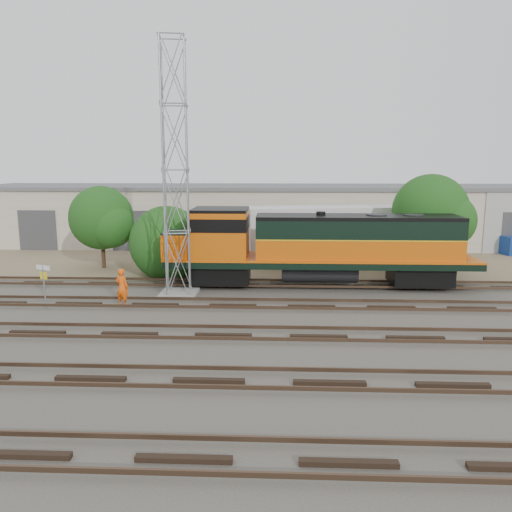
{
  "coord_description": "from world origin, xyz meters",
  "views": [
    {
      "loc": [
        -1.76,
        -22.99,
        7.14
      ],
      "look_at": [
        -2.92,
        4.0,
        2.2
      ],
      "focal_mm": 35.0,
      "sensor_mm": 36.0,
      "label": 1
    }
  ],
  "objects_px": {
    "locomotive": "(315,245)",
    "signal_tower": "(176,175)",
    "worker": "(122,287)",
    "semi_trailer": "(348,228)"
  },
  "relations": [
    {
      "from": "locomotive",
      "to": "signal_tower",
      "type": "bearing_deg",
      "value": -163.07
    },
    {
      "from": "locomotive",
      "to": "worker",
      "type": "xyz_separation_m",
      "value": [
        -10.08,
        -4.61,
        -1.5
      ]
    },
    {
      "from": "signal_tower",
      "to": "worker",
      "type": "relative_size",
      "value": 6.85
    },
    {
      "from": "worker",
      "to": "semi_trailer",
      "type": "distance_m",
      "value": 17.33
    },
    {
      "from": "signal_tower",
      "to": "locomotive",
      "type": "bearing_deg",
      "value": 16.93
    },
    {
      "from": "worker",
      "to": "signal_tower",
      "type": "bearing_deg",
      "value": -117.21
    },
    {
      "from": "signal_tower",
      "to": "semi_trailer",
      "type": "bearing_deg",
      "value": 40.79
    },
    {
      "from": "locomotive",
      "to": "semi_trailer",
      "type": "bearing_deg",
      "value": 66.82
    },
    {
      "from": "locomotive",
      "to": "signal_tower",
      "type": "xyz_separation_m",
      "value": [
        -7.63,
        -2.32,
        4.14
      ]
    },
    {
      "from": "locomotive",
      "to": "semi_trailer",
      "type": "height_order",
      "value": "locomotive"
    }
  ]
}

